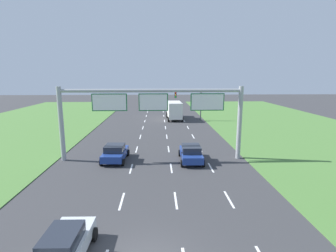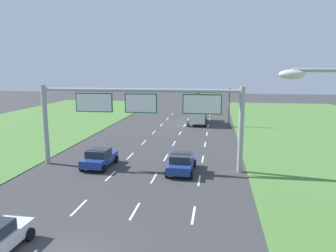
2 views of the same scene
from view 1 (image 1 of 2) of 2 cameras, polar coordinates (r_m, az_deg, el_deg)
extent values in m
cube|color=white|center=(17.84, -10.03, -15.79)|extent=(0.14, 2.40, 0.01)
cube|color=white|center=(23.31, -8.03, -9.16)|extent=(0.14, 2.40, 0.01)
cube|color=white|center=(29.00, -6.84, -5.08)|extent=(0.14, 2.40, 0.01)
cube|color=white|center=(34.78, -6.05, -2.34)|extent=(0.14, 2.40, 0.01)
cube|color=white|center=(40.63, -5.49, -0.39)|extent=(0.14, 2.40, 0.01)
cube|color=white|center=(46.52, -5.07, 1.07)|extent=(0.14, 2.40, 0.01)
cube|color=white|center=(52.44, -4.74, 2.20)|extent=(0.14, 2.40, 0.01)
cube|color=white|center=(58.37, -4.48, 3.10)|extent=(0.14, 2.40, 0.01)
cube|color=white|center=(17.71, 1.70, -15.82)|extent=(0.14, 2.40, 0.01)
cube|color=white|center=(23.21, 0.71, -9.13)|extent=(0.14, 2.40, 0.01)
cube|color=white|center=(28.92, 0.12, -5.04)|extent=(0.14, 2.40, 0.01)
cube|color=white|center=(34.72, -0.27, -2.31)|extent=(0.14, 2.40, 0.01)
cube|color=white|center=(40.58, -0.55, -0.36)|extent=(0.14, 2.40, 0.01)
cube|color=white|center=(46.47, -0.75, 1.10)|extent=(0.14, 2.40, 0.01)
cube|color=white|center=(52.39, -0.91, 2.23)|extent=(0.14, 2.40, 0.01)
cube|color=white|center=(58.33, -1.04, 3.12)|extent=(0.14, 2.40, 0.01)
cube|color=white|center=(18.26, 13.13, -15.25)|extent=(0.14, 2.40, 0.01)
cube|color=white|center=(23.64, 9.32, -8.91)|extent=(0.14, 2.40, 0.01)
cube|color=white|center=(29.26, 7.01, -4.93)|extent=(0.14, 2.40, 0.01)
cube|color=white|center=(35.00, 5.47, -2.25)|extent=(0.14, 2.40, 0.01)
cube|color=white|center=(40.82, 4.37, -0.32)|extent=(0.14, 2.40, 0.01)
cube|color=white|center=(46.69, 3.55, 1.12)|extent=(0.14, 2.40, 0.01)
cube|color=white|center=(52.58, 2.91, 2.24)|extent=(0.14, 2.40, 0.01)
cube|color=white|center=(58.50, 2.40, 3.14)|extent=(0.14, 2.40, 0.01)
cube|color=silver|center=(13.24, -21.69, -23.63)|extent=(1.81, 4.21, 0.63)
cube|color=#232833|center=(12.82, -22.11, -21.76)|extent=(1.46, 2.06, 0.55)
cylinder|color=black|center=(14.90, -22.78, -20.94)|extent=(0.23, 0.64, 0.64)
cylinder|color=black|center=(14.38, -15.75, -21.72)|extent=(0.23, 0.64, 0.64)
cube|color=navy|center=(25.50, -11.41, -5.98)|extent=(2.10, 4.15, 0.64)
cube|color=#232833|center=(25.17, -11.54, -4.74)|extent=(1.80, 1.92, 0.61)
cylinder|color=black|center=(27.19, -12.79, -5.68)|extent=(0.25, 0.65, 0.64)
cylinder|color=black|center=(26.82, -8.68, -5.76)|extent=(0.25, 0.65, 0.64)
cylinder|color=black|center=(24.45, -14.36, -7.65)|extent=(0.25, 0.65, 0.64)
cylinder|color=black|center=(24.03, -9.79, -7.79)|extent=(0.25, 0.65, 0.64)
cube|color=navy|center=(24.92, 4.99, -6.21)|extent=(1.93, 4.30, 0.64)
cube|color=#232833|center=(24.59, 5.05, -4.93)|extent=(1.71, 2.14, 0.60)
cylinder|color=black|center=(26.44, 2.55, -5.88)|extent=(0.23, 0.64, 0.64)
cylinder|color=black|center=(26.63, 6.66, -5.83)|extent=(0.23, 0.64, 0.64)
cylinder|color=black|center=(23.43, 3.06, -8.14)|extent=(0.23, 0.64, 0.64)
cylinder|color=black|center=(23.65, 7.71, -8.04)|extent=(0.23, 0.64, 0.64)
cube|color=silver|center=(51.43, 1.03, 3.80)|extent=(2.26, 2.16, 2.20)
cube|color=silver|center=(47.47, 1.42, 3.56)|extent=(2.51, 5.60, 2.80)
cylinder|color=black|center=(52.00, -0.26, 2.66)|extent=(0.30, 0.91, 0.90)
cylinder|color=black|center=(52.18, 2.22, 2.68)|extent=(0.30, 0.91, 0.90)
cylinder|color=black|center=(49.72, -0.19, 2.27)|extent=(0.30, 0.91, 0.90)
cylinder|color=black|center=(49.92, 2.58, 2.30)|extent=(0.30, 0.91, 0.90)
cylinder|color=black|center=(45.45, 0.14, 1.44)|extent=(0.30, 0.91, 0.90)
cylinder|color=black|center=(45.67, 3.17, 1.47)|extent=(0.30, 0.91, 0.90)
cylinder|color=#9EA0A5|center=(26.33, -22.22, 0.35)|extent=(0.44, 0.44, 7.00)
cylinder|color=#9EA0A5|center=(25.91, 15.30, 0.62)|extent=(0.44, 0.44, 7.00)
cylinder|color=#9EA0A5|center=(24.36, -3.71, 7.69)|extent=(16.80, 0.32, 0.32)
cube|color=#0C5B28|center=(24.85, -12.62, 5.05)|extent=(3.23, 0.12, 1.61)
cube|color=white|center=(24.78, -12.65, 5.03)|extent=(3.07, 0.01, 1.45)
cube|color=#0C5B28|center=(24.44, -3.20, 5.20)|extent=(2.72, 0.12, 1.61)
cube|color=white|center=(24.37, -3.21, 5.19)|extent=(2.56, 0.01, 1.45)
cube|color=#0C5B28|center=(24.86, 8.56, 5.20)|extent=(3.15, 0.12, 1.61)
cube|color=white|center=(24.80, 8.59, 5.18)|extent=(2.99, 0.01, 1.45)
cylinder|color=#47494F|center=(47.01, 7.14, 4.57)|extent=(0.20, 0.20, 5.60)
cylinder|color=#47494F|center=(46.50, 4.45, 7.58)|extent=(4.50, 0.14, 0.14)
cube|color=black|center=(46.34, 1.65, 6.79)|extent=(0.32, 0.36, 1.10)
sphere|color=red|center=(46.11, 1.67, 7.23)|extent=(0.22, 0.22, 0.22)
sphere|color=orange|center=(46.14, 1.67, 6.78)|extent=(0.22, 0.22, 0.22)
sphere|color=green|center=(46.17, 1.67, 6.32)|extent=(0.22, 0.22, 0.22)
camera|label=2|loc=(6.13, 107.75, 0.48)|focal=35.00mm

